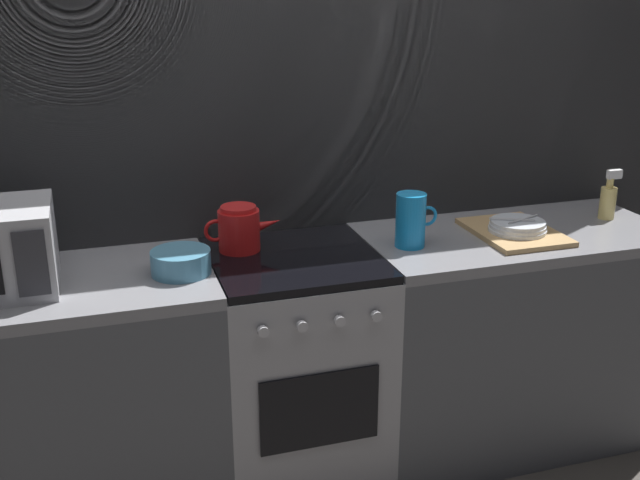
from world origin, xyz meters
name	(u,v)px	position (x,y,z in m)	size (l,w,h in m)	color
ground_plane	(297,469)	(0.00, 0.00, 0.00)	(8.00, 8.00, 0.00)	#47423D
back_wall	(271,154)	(0.00, 0.32, 1.20)	(3.60, 0.05, 2.40)	gray
counter_left	(42,407)	(-0.90, 0.00, 0.45)	(1.20, 0.60, 0.90)	#515459
stove_unit	(296,368)	(0.00, 0.00, 0.45)	(0.60, 0.63, 0.90)	#9E9EA3
counter_right	(508,336)	(0.90, 0.00, 0.45)	(1.20, 0.60, 0.90)	#515459
kettle	(239,229)	(-0.17, 0.12, 0.98)	(0.28, 0.15, 0.17)	red
mixing_bowl	(181,262)	(-0.40, -0.05, 0.94)	(0.20, 0.20, 0.08)	teal
pitcher	(411,220)	(0.43, -0.03, 1.00)	(0.16, 0.11, 0.20)	#198CD8
dish_pile	(516,229)	(0.87, -0.04, 0.92)	(0.30, 0.40, 0.07)	tan
spray_bottle	(608,200)	(1.34, 0.04, 0.98)	(0.08, 0.06, 0.20)	#E5CC72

